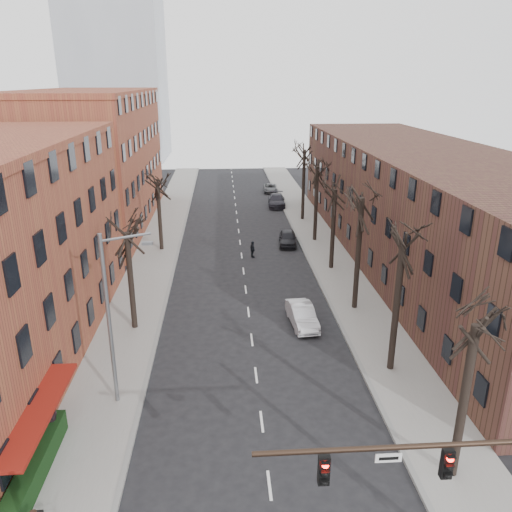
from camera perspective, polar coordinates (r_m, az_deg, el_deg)
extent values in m
cube|color=gray|center=(49.76, -11.04, 1.08)|extent=(4.00, 90.00, 0.15)
cube|color=gray|center=(50.28, 7.35, 1.48)|extent=(4.00, 90.00, 0.15)
cube|color=brown|center=(58.31, -18.40, 10.17)|extent=(12.00, 28.00, 14.00)
cube|color=#482D21|center=(46.63, 18.53, 5.48)|extent=(12.00, 50.00, 10.00)
cube|color=maroon|center=(24.93, -22.64, -20.82)|extent=(1.20, 7.00, 0.15)
cube|color=black|center=(23.84, -23.87, -21.10)|extent=(0.80, 6.00, 1.00)
cylinder|color=black|center=(15.18, 15.79, -20.30)|extent=(8.00, 0.16, 0.16)
cube|color=black|center=(16.11, 20.97, -21.28)|extent=(0.32, 0.22, 0.95)
cube|color=black|center=(15.13, 7.76, -23.05)|extent=(0.32, 0.22, 0.95)
cube|color=silver|center=(15.35, 14.90, -21.40)|extent=(0.75, 0.04, 0.28)
cylinder|color=slate|center=(25.12, -16.42, -7.39)|extent=(0.20, 0.20, 9.00)
cylinder|color=slate|center=(23.31, -14.79, 2.07)|extent=(2.39, 0.12, 0.46)
cube|color=slate|center=(23.23, -12.30, 1.44)|extent=(0.50, 0.22, 0.14)
imported|color=silver|center=(33.59, 5.29, -6.76)|extent=(1.83, 4.36, 1.40)
imported|color=black|center=(49.49, 3.64, 2.08)|extent=(2.06, 4.29, 1.41)
imported|color=#22212A|center=(64.87, 2.37, 6.38)|extent=(2.50, 5.36, 1.51)
imported|color=#53565A|center=(73.16, 1.65, 7.76)|extent=(2.10, 4.24, 1.15)
imported|color=black|center=(25.32, -22.48, -17.03)|extent=(1.13, 1.09, 1.84)
imported|color=black|center=(45.77, -0.39, 0.76)|extent=(0.66, 1.00, 1.57)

